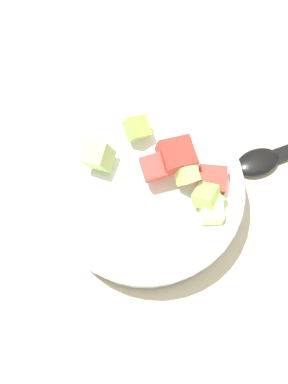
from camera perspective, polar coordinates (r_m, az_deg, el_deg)
The scene contains 4 objects.
ground_plane at distance 0.68m, azimuth -0.09°, elevation -0.91°, with size 2.40×2.40×0.00m, color silver.
placemat at distance 0.68m, azimuth -0.09°, elevation -0.82°, with size 0.47×0.36×0.01m, color #BCB299.
salad_bowl at distance 0.64m, azimuth 0.10°, elevation -0.19°, with size 0.23×0.23×0.11m.
serving_spoon at distance 0.71m, azimuth 14.46°, elevation 3.98°, with size 0.20×0.05×0.01m.
Camera 1 is at (-0.10, -0.21, 0.64)m, focal length 50.79 mm.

